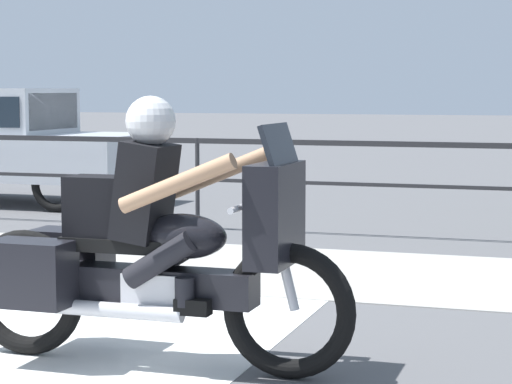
{
  "coord_description": "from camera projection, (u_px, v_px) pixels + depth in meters",
  "views": [
    {
      "loc": [
        4.16,
        -5.1,
        1.61
      ],
      "look_at": [
        2.3,
        0.65,
        0.99
      ],
      "focal_mm": 70.0,
      "sensor_mm": 36.0,
      "label": 1
    }
  ],
  "objects": [
    {
      "name": "fence_railing",
      "position": [
        197.0,
        158.0,
        11.45
      ],
      "size": [
        36.0,
        0.05,
        1.06
      ],
      "color": "#232326",
      "rests_on": "ground"
    },
    {
      "name": "motorcycle",
      "position": [
        147.0,
        249.0,
        5.78
      ],
      "size": [
        2.43,
        0.76,
        1.58
      ],
      "rotation": [
        0.0,
        0.0,
        0.06
      ],
      "color": "black",
      "rests_on": "ground"
    },
    {
      "name": "sidewalk_band",
      "position": [
        115.0,
        259.0,
        9.48
      ],
      "size": [
        44.0,
        2.4,
        0.01
      ],
      "primitive_type": "cube",
      "color": "#A8A59E",
      "rests_on": "ground"
    }
  ]
}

